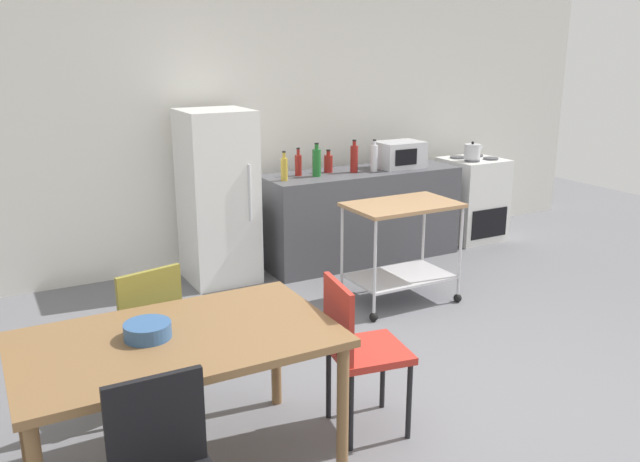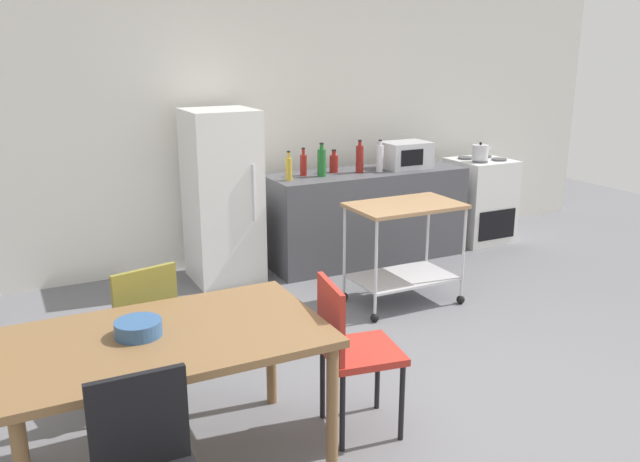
{
  "view_description": "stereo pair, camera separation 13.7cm",
  "coord_description": "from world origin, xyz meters",
  "px_view_note": "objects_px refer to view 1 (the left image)",
  "views": [
    {
      "loc": [
        -2.48,
        -2.77,
        2.08
      ],
      "look_at": [
        -0.32,
        1.2,
        0.8
      ],
      "focal_mm": 36.8,
      "sensor_mm": 36.0,
      "label": 1
    },
    {
      "loc": [
        -2.36,
        -2.83,
        2.08
      ],
      "look_at": [
        -0.32,
        1.2,
        0.8
      ],
      "focal_mm": 36.8,
      "sensor_mm": 36.0,
      "label": 2
    }
  ],
  "objects_px": {
    "chair_olive": "(143,327)",
    "bottle_vinegar": "(298,164)",
    "stove_oven": "(471,199)",
    "bottle_sesame_oil": "(284,169)",
    "bottle_hot_sauce": "(354,158)",
    "fruit_bowl": "(148,330)",
    "chair_red": "(358,345)",
    "kettle": "(472,152)",
    "kitchen_cart": "(401,236)",
    "bottle_soda": "(328,163)",
    "microwave": "(399,154)",
    "bottle_sparkling_water": "(317,162)",
    "dining_table": "(178,351)",
    "refrigerator": "(218,197)",
    "bottle_olive_oil": "(374,158)"
  },
  "relations": [
    {
      "from": "microwave",
      "to": "fruit_bowl",
      "type": "relative_size",
      "value": 2.07
    },
    {
      "from": "chair_red",
      "to": "bottle_hot_sauce",
      "type": "distance_m",
      "value": 3.06
    },
    {
      "from": "bottle_sesame_oil",
      "to": "fruit_bowl",
      "type": "height_order",
      "value": "bottle_sesame_oil"
    },
    {
      "from": "stove_oven",
      "to": "chair_olive",
      "type": "bearing_deg",
      "value": -155.64
    },
    {
      "from": "bottle_hot_sauce",
      "to": "fruit_bowl",
      "type": "distance_m",
      "value": 3.61
    },
    {
      "from": "bottle_vinegar",
      "to": "microwave",
      "type": "height_order",
      "value": "bottle_vinegar"
    },
    {
      "from": "bottle_vinegar",
      "to": "bottle_hot_sauce",
      "type": "height_order",
      "value": "bottle_hot_sauce"
    },
    {
      "from": "kitchen_cart",
      "to": "kettle",
      "type": "height_order",
      "value": "kettle"
    },
    {
      "from": "microwave",
      "to": "kettle",
      "type": "relative_size",
      "value": 1.92
    },
    {
      "from": "chair_red",
      "to": "microwave",
      "type": "xyz_separation_m",
      "value": [
        2.09,
        2.6,
        0.51
      ]
    },
    {
      "from": "bottle_vinegar",
      "to": "bottle_sparkling_water",
      "type": "bearing_deg",
      "value": -39.4
    },
    {
      "from": "bottle_soda",
      "to": "bottle_hot_sauce",
      "type": "xyz_separation_m",
      "value": [
        0.22,
        -0.12,
        0.05
      ]
    },
    {
      "from": "bottle_sparkling_water",
      "to": "bottle_hot_sauce",
      "type": "height_order",
      "value": "same"
    },
    {
      "from": "bottle_sesame_oil",
      "to": "bottle_hot_sauce",
      "type": "bearing_deg",
      "value": 3.28
    },
    {
      "from": "chair_red",
      "to": "bottle_sparkling_water",
      "type": "distance_m",
      "value": 2.87
    },
    {
      "from": "chair_red",
      "to": "kitchen_cart",
      "type": "distance_m",
      "value": 1.98
    },
    {
      "from": "stove_oven",
      "to": "microwave",
      "type": "relative_size",
      "value": 2.0
    },
    {
      "from": "chair_olive",
      "to": "bottle_vinegar",
      "type": "height_order",
      "value": "bottle_vinegar"
    },
    {
      "from": "stove_oven",
      "to": "bottle_soda",
      "type": "distance_m",
      "value": 1.85
    },
    {
      "from": "bottle_olive_oil",
      "to": "dining_table",
      "type": "bearing_deg",
      "value": -137.81
    },
    {
      "from": "chair_red",
      "to": "refrigerator",
      "type": "distance_m",
      "value": 2.74
    },
    {
      "from": "chair_olive",
      "to": "bottle_hot_sauce",
      "type": "relative_size",
      "value": 2.82
    },
    {
      "from": "chair_olive",
      "to": "fruit_bowl",
      "type": "height_order",
      "value": "chair_olive"
    },
    {
      "from": "chair_red",
      "to": "microwave",
      "type": "distance_m",
      "value": 3.37
    },
    {
      "from": "bottle_sesame_oil",
      "to": "dining_table",
      "type": "bearing_deg",
      "value": -125.33
    },
    {
      "from": "kitchen_cart",
      "to": "fruit_bowl",
      "type": "relative_size",
      "value": 4.09
    },
    {
      "from": "dining_table",
      "to": "stove_oven",
      "type": "xyz_separation_m",
      "value": [
        4.06,
        2.55,
        -0.22
      ]
    },
    {
      "from": "chair_red",
      "to": "bottle_hot_sauce",
      "type": "bearing_deg",
      "value": -21.79
    },
    {
      "from": "refrigerator",
      "to": "microwave",
      "type": "distance_m",
      "value": 1.91
    },
    {
      "from": "refrigerator",
      "to": "kettle",
      "type": "xyz_separation_m",
      "value": [
        2.78,
        -0.18,
        0.23
      ]
    },
    {
      "from": "kitchen_cart",
      "to": "bottle_vinegar",
      "type": "bearing_deg",
      "value": 105.09
    },
    {
      "from": "bottle_olive_oil",
      "to": "kitchen_cart",
      "type": "bearing_deg",
      "value": -111.28
    },
    {
      "from": "kitchen_cart",
      "to": "fruit_bowl",
      "type": "xyz_separation_m",
      "value": [
        -2.42,
        -1.34,
        0.21
      ]
    },
    {
      "from": "chair_olive",
      "to": "kettle",
      "type": "height_order",
      "value": "kettle"
    },
    {
      "from": "stove_oven",
      "to": "kitchen_cart",
      "type": "height_order",
      "value": "stove_oven"
    },
    {
      "from": "bottle_vinegar",
      "to": "bottle_soda",
      "type": "distance_m",
      "value": 0.33
    },
    {
      "from": "chair_red",
      "to": "kettle",
      "type": "distance_m",
      "value": 3.95
    },
    {
      "from": "dining_table",
      "to": "fruit_bowl",
      "type": "xyz_separation_m",
      "value": [
        -0.13,
        0.04,
        0.12
      ]
    },
    {
      "from": "kitchen_cart",
      "to": "refrigerator",
      "type": "bearing_deg",
      "value": 132.09
    },
    {
      "from": "bottle_soda",
      "to": "bottle_hot_sauce",
      "type": "distance_m",
      "value": 0.25
    },
    {
      "from": "bottle_sesame_oil",
      "to": "bottle_sparkling_water",
      "type": "height_order",
      "value": "bottle_sparkling_water"
    },
    {
      "from": "kitchen_cart",
      "to": "microwave",
      "type": "height_order",
      "value": "microwave"
    },
    {
      "from": "microwave",
      "to": "bottle_sesame_oil",
      "type": "bearing_deg",
      "value": -177.49
    },
    {
      "from": "bottle_sesame_oil",
      "to": "microwave",
      "type": "bearing_deg",
      "value": 2.51
    },
    {
      "from": "bottle_vinegar",
      "to": "fruit_bowl",
      "type": "xyz_separation_m",
      "value": [
        -2.09,
        -2.56,
        -0.22
      ]
    },
    {
      "from": "stove_oven",
      "to": "bottle_sesame_oil",
      "type": "distance_m",
      "value": 2.39
    },
    {
      "from": "bottle_sparkling_water",
      "to": "bottle_olive_oil",
      "type": "xyz_separation_m",
      "value": [
        0.61,
        -0.04,
        -0.0
      ]
    },
    {
      "from": "chair_olive",
      "to": "bottle_hot_sauce",
      "type": "xyz_separation_m",
      "value": [
        2.51,
        1.79,
        0.52
      ]
    },
    {
      "from": "refrigerator",
      "to": "fruit_bowl",
      "type": "relative_size",
      "value": 6.97
    },
    {
      "from": "chair_red",
      "to": "kettle",
      "type": "xyz_separation_m",
      "value": [
        2.98,
        2.54,
        0.48
      ]
    }
  ]
}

